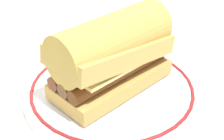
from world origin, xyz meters
name	(u,v)px	position (x,y,z in m)	size (l,w,h in m)	color
ground_plane	(111,102)	(0.00, 0.00, 0.00)	(1.50, 1.50, 0.00)	silver
plate	(112,89)	(0.01, 0.02, 0.01)	(0.30, 0.30, 0.01)	white
sausage_sandwich	(112,53)	(0.01, 0.02, 0.08)	(0.22, 0.14, 0.12)	tan
butter_knife	(45,53)	(-0.04, 0.20, 0.00)	(0.12, 0.11, 0.01)	silver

